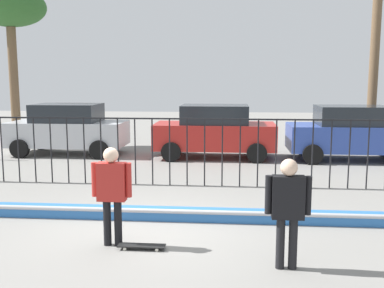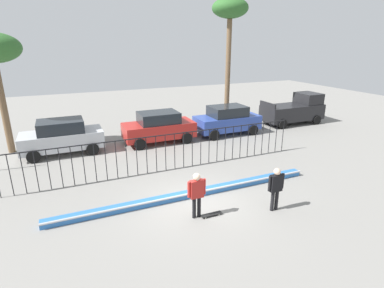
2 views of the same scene
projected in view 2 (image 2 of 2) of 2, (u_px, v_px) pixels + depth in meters
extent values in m
plane|color=gray|center=(196.00, 203.00, 11.90)|extent=(60.00, 60.00, 0.00)
cube|color=#2D6BB7|center=(190.00, 194.00, 12.37)|extent=(11.00, 0.36, 0.22)
cylinder|color=#B2B2B7|center=(191.00, 194.00, 12.18)|extent=(11.00, 0.09, 0.09)
cylinder|color=black|center=(10.00, 175.00, 12.20)|extent=(0.04, 0.04, 1.81)
cylinder|color=black|center=(23.00, 173.00, 12.38)|extent=(0.04, 0.04, 1.81)
cylinder|color=black|center=(36.00, 171.00, 12.56)|extent=(0.04, 0.04, 1.81)
cylinder|color=black|center=(48.00, 170.00, 12.73)|extent=(0.04, 0.04, 1.81)
cylinder|color=black|center=(61.00, 168.00, 12.91)|extent=(0.04, 0.04, 1.81)
cylinder|color=black|center=(72.00, 166.00, 13.09)|extent=(0.04, 0.04, 1.81)
cylinder|color=black|center=(84.00, 164.00, 13.26)|extent=(0.04, 0.04, 1.81)
cylinder|color=black|center=(95.00, 163.00, 13.44)|extent=(0.04, 0.04, 1.81)
cylinder|color=black|center=(106.00, 161.00, 13.62)|extent=(0.04, 0.04, 1.81)
cylinder|color=black|center=(116.00, 160.00, 13.79)|extent=(0.04, 0.04, 1.81)
cylinder|color=black|center=(127.00, 158.00, 13.97)|extent=(0.04, 0.04, 1.81)
cylinder|color=black|center=(137.00, 157.00, 14.15)|extent=(0.04, 0.04, 1.81)
cylinder|color=black|center=(147.00, 155.00, 14.32)|extent=(0.04, 0.04, 1.81)
cylinder|color=black|center=(156.00, 154.00, 14.50)|extent=(0.04, 0.04, 1.81)
cylinder|color=black|center=(166.00, 153.00, 14.68)|extent=(0.04, 0.04, 1.81)
cylinder|color=black|center=(175.00, 151.00, 14.85)|extent=(0.04, 0.04, 1.81)
cylinder|color=black|center=(184.00, 150.00, 15.03)|extent=(0.04, 0.04, 1.81)
cylinder|color=black|center=(192.00, 149.00, 15.21)|extent=(0.04, 0.04, 1.81)
cylinder|color=black|center=(201.00, 147.00, 15.38)|extent=(0.04, 0.04, 1.81)
cylinder|color=black|center=(209.00, 146.00, 15.56)|extent=(0.04, 0.04, 1.81)
cylinder|color=black|center=(217.00, 145.00, 15.74)|extent=(0.04, 0.04, 1.81)
cylinder|color=black|center=(225.00, 144.00, 15.91)|extent=(0.04, 0.04, 1.81)
cylinder|color=black|center=(233.00, 143.00, 16.09)|extent=(0.04, 0.04, 1.81)
cylinder|color=black|center=(241.00, 142.00, 16.27)|extent=(0.04, 0.04, 1.81)
cylinder|color=black|center=(248.00, 141.00, 16.44)|extent=(0.04, 0.04, 1.81)
cylinder|color=black|center=(255.00, 140.00, 16.62)|extent=(0.04, 0.04, 1.81)
cylinder|color=black|center=(262.00, 139.00, 16.80)|extent=(0.04, 0.04, 1.81)
cylinder|color=black|center=(269.00, 138.00, 16.97)|extent=(0.04, 0.04, 1.81)
cylinder|color=black|center=(276.00, 137.00, 17.15)|extent=(0.04, 0.04, 1.81)
cylinder|color=black|center=(283.00, 136.00, 17.33)|extent=(0.04, 0.04, 1.81)
cube|color=black|center=(165.00, 135.00, 14.40)|extent=(14.00, 0.04, 0.04)
cylinder|color=black|center=(194.00, 208.00, 10.80)|extent=(0.13, 0.13, 0.79)
cylinder|color=black|center=(199.00, 207.00, 10.88)|extent=(0.13, 0.13, 0.79)
cube|color=#B22823|center=(197.00, 189.00, 10.61)|extent=(0.48, 0.21, 0.65)
sphere|color=beige|center=(197.00, 177.00, 10.47)|extent=(0.26, 0.26, 0.26)
cylinder|color=#B22823|center=(189.00, 190.00, 10.49)|extent=(0.10, 0.10, 0.58)
cylinder|color=#B22823|center=(204.00, 186.00, 10.71)|extent=(0.10, 0.10, 0.58)
cube|color=black|center=(211.00, 214.00, 11.02)|extent=(0.80, 0.20, 0.02)
cylinder|color=silver|center=(217.00, 212.00, 11.20)|extent=(0.05, 0.03, 0.05)
cylinder|color=silver|center=(219.00, 215.00, 11.07)|extent=(0.05, 0.03, 0.05)
cylinder|color=silver|center=(204.00, 216.00, 10.99)|extent=(0.05, 0.03, 0.05)
cylinder|color=silver|center=(206.00, 218.00, 10.86)|extent=(0.05, 0.03, 0.05)
cylinder|color=black|center=(272.00, 201.00, 11.27)|extent=(0.13, 0.13, 0.78)
cylinder|color=black|center=(276.00, 200.00, 11.35)|extent=(0.13, 0.13, 0.78)
cube|color=black|center=(276.00, 183.00, 11.08)|extent=(0.47, 0.20, 0.64)
sphere|color=beige|center=(277.00, 172.00, 10.94)|extent=(0.25, 0.25, 0.25)
cylinder|color=black|center=(270.00, 184.00, 10.96)|extent=(0.10, 0.10, 0.58)
cylinder|color=black|center=(283.00, 181.00, 11.18)|extent=(0.10, 0.10, 0.58)
cube|color=#B7BABF|center=(62.00, 140.00, 16.96)|extent=(4.30, 1.90, 0.90)
cube|color=#1E2328|center=(60.00, 126.00, 16.71)|extent=(2.37, 1.71, 0.66)
cylinder|color=black|center=(89.00, 139.00, 18.49)|extent=(0.68, 0.22, 0.68)
cylinder|color=black|center=(93.00, 149.00, 16.83)|extent=(0.68, 0.22, 0.68)
cylinder|color=black|center=(35.00, 146.00, 17.38)|extent=(0.68, 0.22, 0.68)
cylinder|color=black|center=(34.00, 157.00, 15.73)|extent=(0.68, 0.22, 0.68)
cube|color=#B2231E|center=(159.00, 130.00, 18.86)|extent=(4.30, 1.90, 0.90)
cube|color=#1E2328|center=(158.00, 117.00, 18.61)|extent=(2.37, 1.71, 0.66)
cylinder|color=black|center=(176.00, 130.00, 20.38)|extent=(0.68, 0.22, 0.68)
cylinder|color=black|center=(187.00, 138.00, 18.73)|extent=(0.68, 0.22, 0.68)
cylinder|color=black|center=(132.00, 135.00, 19.27)|extent=(0.68, 0.22, 0.68)
cylinder|color=black|center=(140.00, 144.00, 17.62)|extent=(0.68, 0.22, 0.68)
cube|color=#2D479E|center=(227.00, 122.00, 20.57)|extent=(4.30, 1.90, 0.90)
cube|color=#1E2328|center=(228.00, 111.00, 20.32)|extent=(2.37, 1.71, 0.66)
cylinder|color=black|center=(238.00, 123.00, 22.10)|extent=(0.68, 0.22, 0.68)
cylinder|color=black|center=(253.00, 130.00, 20.45)|extent=(0.68, 0.22, 0.68)
cylinder|color=black|center=(201.00, 128.00, 20.99)|extent=(0.68, 0.22, 0.68)
cylinder|color=black|center=(214.00, 135.00, 19.34)|extent=(0.68, 0.22, 0.68)
cube|color=black|center=(292.00, 112.00, 23.12)|extent=(4.70, 1.90, 1.10)
cube|color=black|center=(308.00, 98.00, 23.37)|extent=(1.50, 1.75, 0.80)
cube|color=black|center=(268.00, 105.00, 22.02)|extent=(0.12, 1.75, 0.36)
cylinder|color=black|center=(299.00, 115.00, 24.73)|extent=(0.68, 0.22, 0.68)
cylinder|color=black|center=(317.00, 120.00, 23.07)|extent=(0.68, 0.22, 0.68)
cylinder|color=black|center=(266.00, 118.00, 23.52)|extent=(0.68, 0.22, 0.68)
cylinder|color=black|center=(283.00, 124.00, 21.86)|extent=(0.68, 0.22, 0.68)
cylinder|color=brown|center=(228.00, 73.00, 22.48)|extent=(0.36, 0.36, 7.45)
ellipsoid|color=#2D6028|center=(230.00, 8.00, 21.07)|extent=(2.52, 2.52, 1.39)
cylinder|color=brown|center=(4.00, 110.00, 16.62)|extent=(0.36, 0.36, 4.88)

